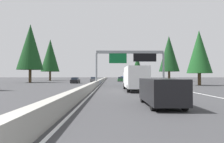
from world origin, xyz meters
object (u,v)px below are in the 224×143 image
object	(u,v)px
conifer_right_far	(137,65)
sedan_distant_a	(120,79)
box_truck_near_right	(135,78)
sedan_far_left	(122,78)
conifer_left_near	(30,47)
conifer_left_mid	(50,55)
oncoming_far	(75,80)
sign_gantry_overhead	(131,58)
minivan_far_right	(161,91)
pickup_mid_right	(128,78)
conifer_right_mid	(169,54)
minivan_mid_left	(124,78)
sedan_near_center	(131,79)
oncoming_near	(94,79)
bus_distant_b	(139,76)
conifer_right_near	(199,52)

from	to	relation	value
conifer_right_far	sedan_distant_a	bearing A→B (deg)	161.87
box_truck_near_right	sedan_far_left	distance (m)	90.24
conifer_left_near	conifer_left_mid	bearing A→B (deg)	1.81
oncoming_far	conifer_left_mid	distance (m)	30.63
conifer_left_mid	sign_gantry_overhead	bearing A→B (deg)	-146.26
minivan_far_right	pickup_mid_right	world-z (taller)	pickup_mid_right
pickup_mid_right	conifer_right_mid	world-z (taller)	conifer_right_mid
sign_gantry_overhead	sedan_distant_a	distance (m)	29.25
sedan_far_left	conifer_left_near	bearing A→B (deg)	154.43
minivan_mid_left	conifer_right_mid	distance (m)	31.66
sedan_near_center	oncoming_far	size ratio (longest dim) A/B	1.00
oncoming_near	bus_distant_b	bearing A→B (deg)	40.82
minivan_far_right	bus_distant_b	world-z (taller)	bus_distant_b
conifer_right_near	conifer_left_near	world-z (taller)	conifer_left_near
conifer_right_near	bus_distant_b	bearing A→B (deg)	45.66
box_truck_near_right	conifer_left_mid	distance (m)	57.61
bus_distant_b	conifer_left_mid	world-z (taller)	conifer_left_mid
sedan_near_center	conifer_left_mid	distance (m)	32.86
minivan_mid_left	oncoming_far	xyz separation A→B (m)	(-42.13, 15.26, -0.27)
sedan_near_center	conifer_left_mid	xyz separation A→B (m)	(12.22, 29.21, 8.78)
bus_distant_b	conifer_left_mid	distance (m)	40.86
sedan_distant_a	conifer_left_near	size ratio (longest dim) A/B	0.28
sign_gantry_overhead	minivan_mid_left	distance (m)	55.78
conifer_right_mid	conifer_right_far	distance (m)	31.14
box_truck_near_right	sedan_distant_a	world-z (taller)	box_truck_near_right
minivan_far_right	oncoming_near	world-z (taller)	minivan_far_right
bus_distant_b	minivan_mid_left	xyz separation A→B (m)	(43.50, 0.35, -0.77)
minivan_far_right	oncoming_far	distance (m)	39.60
sign_gantry_overhead	box_truck_near_right	world-z (taller)	sign_gantry_overhead
box_truck_near_right	conifer_left_mid	bearing A→B (deg)	26.54
sign_gantry_overhead	sedan_far_left	world-z (taller)	sign_gantry_overhead
sedan_far_left	conifer_right_mid	xyz separation A→B (m)	(-50.94, -12.03, 8.21)
sign_gantry_overhead	conifer_right_near	distance (m)	13.68
sign_gantry_overhead	minivan_far_right	world-z (taller)	sign_gantry_overhead
oncoming_near	conifer_right_far	xyz separation A→B (m)	(31.96, -17.99, 6.26)
sedan_distant_a	conifer_left_mid	bearing A→B (deg)	68.09
box_truck_near_right	conifer_right_far	bearing A→B (deg)	-8.06
sign_gantry_overhead	sedan_near_center	world-z (taller)	sign_gantry_overhead
sedan_far_left	minivan_mid_left	world-z (taller)	minivan_mid_left
pickup_mid_right	conifer_right_far	distance (m)	21.65
conifer_right_far	conifer_left_near	bearing A→B (deg)	138.66
sign_gantry_overhead	conifer_right_far	world-z (taller)	conifer_right_far
sedan_distant_a	conifer_left_near	world-z (taller)	conifer_left_near
sedan_near_center	bus_distant_b	bearing A→B (deg)	-179.15
sedan_distant_a	conifer_right_far	size ratio (longest dim) A/B	0.38
conifer_left_near	sedan_near_center	bearing A→B (deg)	-73.25
sedan_far_left	conifer_right_mid	bearing A→B (deg)	-166.71
box_truck_near_right	minivan_far_right	bearing A→B (deg)	-179.83
bus_distant_b	conifer_right_mid	bearing A→B (deg)	-37.72
sedan_distant_a	conifer_left_mid	size ratio (longest dim) A/B	0.28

